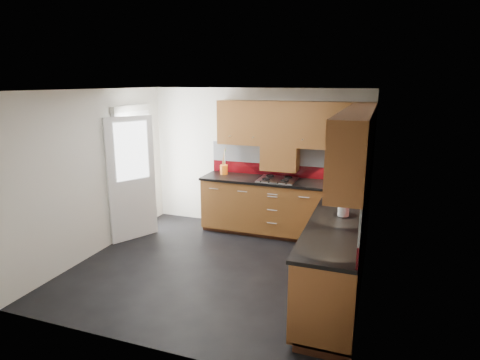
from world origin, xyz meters
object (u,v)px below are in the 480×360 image
at_px(gas_hob, 277,179).
at_px(toaster, 346,177).
at_px(food_processor, 352,189).
at_px(utensil_pot, 224,168).

relative_size(gas_hob, toaster, 1.77).
relative_size(toaster, food_processor, 1.02).
distance_m(utensil_pot, food_processor, 2.37).
height_order(utensil_pot, food_processor, utensil_pot).
bearing_deg(food_processor, toaster, 99.73).
bearing_deg(utensil_pot, food_processor, -21.41).
xyz_separation_m(gas_hob, utensil_pot, (-0.98, 0.13, 0.09)).
bearing_deg(gas_hob, toaster, 10.08).
bearing_deg(toaster, food_processor, -80.27).
distance_m(gas_hob, utensil_pot, 0.99).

